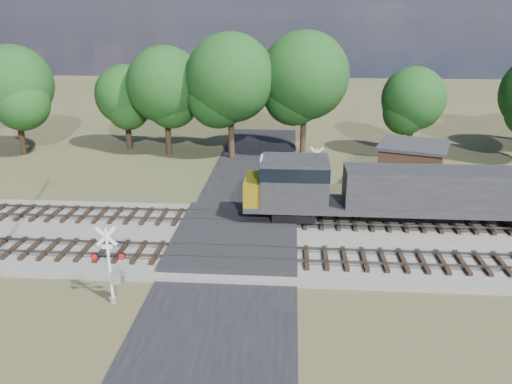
{
  "coord_description": "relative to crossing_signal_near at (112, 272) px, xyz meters",
  "views": [
    {
      "loc": [
        3.03,
        -25.69,
        12.48
      ],
      "look_at": [
        1.03,
        2.0,
        2.54
      ],
      "focal_mm": 35.0,
      "sensor_mm": 36.0,
      "label": 1
    }
  ],
  "objects": [
    {
      "name": "crossing_panel",
      "position": [
        4.85,
        6.86,
        -1.27
      ],
      "size": [
        7.0,
        9.0,
        0.62
      ],
      "primitive_type": "cube",
      "color": "#262628",
      "rests_on": "ground"
    },
    {
      "name": "ballast_bed",
      "position": [
        14.85,
        6.86,
        -1.43
      ],
      "size": [
        140.0,
        10.0,
        0.3
      ],
      "primitive_type": "cube",
      "color": "gray",
      "rests_on": "ground"
    },
    {
      "name": "treeline",
      "position": [
        14.41,
        26.2,
        5.09
      ],
      "size": [
        80.87,
        11.83,
        11.88
      ],
      "color": "black",
      "rests_on": "ground"
    },
    {
      "name": "crossing_signal_far",
      "position": [
        9.6,
        14.25,
        0.02
      ],
      "size": [
        1.55,
        0.36,
        3.86
      ],
      "rotation": [
        0.0,
        0.0,
        3.01
      ],
      "color": "silver",
      "rests_on": "ground"
    },
    {
      "name": "equipment_shed",
      "position": [
        17.07,
        17.75,
        0.1
      ],
      "size": [
        6.19,
        6.19,
        3.32
      ],
      "rotation": [
        0.0,
        0.0,
        -0.33
      ],
      "color": "#442D1D",
      "rests_on": "ground"
    },
    {
      "name": "track_far",
      "position": [
        7.98,
        9.36,
        -1.17
      ],
      "size": [
        140.0,
        2.6,
        0.33
      ],
      "color": "black",
      "rests_on": "ballast_bed"
    },
    {
      "name": "ground",
      "position": [
        4.85,
        6.36,
        -1.58
      ],
      "size": [
        160.0,
        160.0,
        0.0
      ],
      "primitive_type": "plane",
      "color": "#414B28",
      "rests_on": "ground"
    },
    {
      "name": "crossing_signal_near",
      "position": [
        0.0,
        0.0,
        0.0
      ],
      "size": [
        1.53,
        0.35,
        3.81
      ],
      "rotation": [
        0.0,
        0.0,
        0.1
      ],
      "color": "silver",
      "rests_on": "ground"
    },
    {
      "name": "track_near",
      "position": [
        7.98,
        4.36,
        -1.17
      ],
      "size": [
        140.0,
        2.6,
        0.33
      ],
      "color": "black",
      "rests_on": "ballast_bed"
    },
    {
      "name": "road",
      "position": [
        4.85,
        6.36,
        -1.54
      ],
      "size": [
        7.0,
        60.0,
        0.08
      ],
      "primitive_type": "cube",
      "color": "black",
      "rests_on": "ground"
    }
  ]
}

